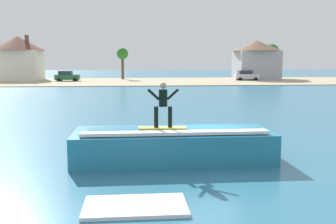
% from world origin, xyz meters
% --- Properties ---
extents(ground_plane, '(260.00, 260.00, 0.00)m').
position_xyz_m(ground_plane, '(0.00, 0.00, 0.00)').
color(ground_plane, '#2E6B88').
extents(wave_crest, '(7.66, 2.88, 1.33)m').
position_xyz_m(wave_crest, '(-1.52, -0.37, 0.62)').
color(wave_crest, teal).
rests_on(wave_crest, ground_plane).
extents(surfboard, '(1.84, 0.57, 0.06)m').
position_xyz_m(surfboard, '(-1.95, -0.68, 1.36)').
color(surfboard, '#EAD159').
rests_on(surfboard, wave_crest).
extents(surfer, '(1.20, 0.32, 1.71)m').
position_xyz_m(surfer, '(-1.93, -0.74, 2.34)').
color(surfer, black).
rests_on(surfer, surfboard).
extents(shoreline_bank, '(120.00, 24.22, 0.10)m').
position_xyz_m(shoreline_bank, '(0.00, 54.24, 0.05)').
color(shoreline_bank, tan).
rests_on(shoreline_bank, ground_plane).
extents(car_near_shore, '(4.22, 2.11, 1.86)m').
position_xyz_m(car_near_shore, '(-14.51, 55.67, 0.95)').
color(car_near_shore, '#23663D').
rests_on(car_near_shore, ground_plane).
extents(car_far_shore, '(4.40, 2.18, 1.86)m').
position_xyz_m(car_far_shore, '(17.78, 55.61, 0.95)').
color(car_far_shore, silver).
rests_on(car_far_shore, ground_plane).
extents(house_with_chimney, '(9.65, 9.65, 8.21)m').
position_xyz_m(house_with_chimney, '(-23.77, 59.61, 4.48)').
color(house_with_chimney, silver).
rests_on(house_with_chimney, ground_plane).
extents(house_gabled_white, '(9.51, 9.51, 7.44)m').
position_xyz_m(house_gabled_white, '(20.62, 58.85, 4.11)').
color(house_gabled_white, '#9EA3AD').
rests_on(house_gabled_white, ground_plane).
extents(tree_tall_bare, '(2.17, 2.17, 6.06)m').
position_xyz_m(tree_tall_bare, '(-4.86, 61.26, 4.70)').
color(tree_tall_bare, brown).
rests_on(tree_tall_bare, ground_plane).
extents(tree_short_bushy, '(3.31, 3.31, 6.97)m').
position_xyz_m(tree_short_bushy, '(24.86, 62.62, 5.25)').
color(tree_short_bushy, brown).
rests_on(tree_short_bushy, ground_plane).
extents(whitewater_patch, '(2.76, 1.62, 0.10)m').
position_xyz_m(whitewater_patch, '(-3.03, -5.27, 0.05)').
color(whitewater_patch, white).
rests_on(whitewater_patch, ground_plane).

